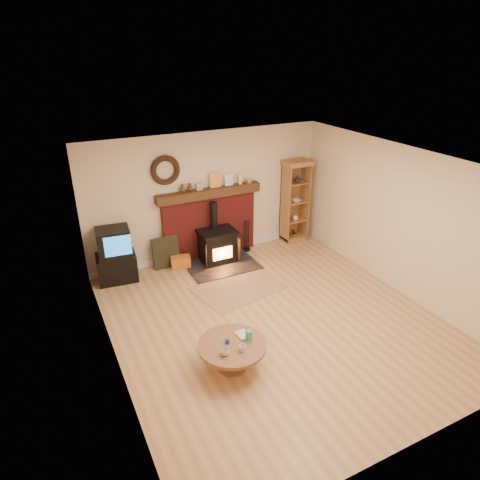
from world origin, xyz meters
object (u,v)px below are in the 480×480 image
coffee_table (232,349)px  wood_stove (218,247)px  curio_cabinet (294,201)px  tv_unit (115,256)px

coffee_table → wood_stove: bearing=69.7°
wood_stove → coffee_table: wood_stove is taller
wood_stove → curio_cabinet: size_ratio=0.76×
wood_stove → curio_cabinet: 2.10m
wood_stove → tv_unit: bearing=174.4°
curio_cabinet → tv_unit: bearing=-178.8°
tv_unit → coffee_table: (0.90, -3.17, -0.18)m
curio_cabinet → coffee_table: (-3.09, -3.26, -0.60)m
wood_stove → coffee_table: bearing=-110.3°
tv_unit → curio_cabinet: 4.02m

